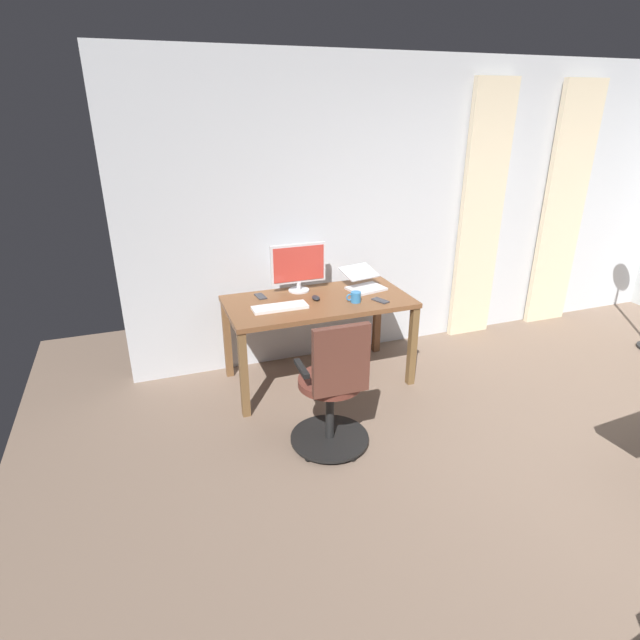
% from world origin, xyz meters
% --- Properties ---
extents(back_room_partition, '(5.83, 0.10, 2.64)m').
position_xyz_m(back_room_partition, '(0.00, -2.61, 1.32)').
color(back_room_partition, silver).
rests_on(back_room_partition, ground).
extents(curtain_left_panel, '(0.50, 0.06, 2.47)m').
position_xyz_m(curtain_left_panel, '(-1.47, -2.50, 1.23)').
color(curtain_left_panel, beige).
rests_on(curtain_left_panel, ground).
extents(curtain_right_panel, '(0.46, 0.06, 2.47)m').
position_xyz_m(curtain_right_panel, '(-0.45, -2.50, 1.23)').
color(curtain_right_panel, beige).
rests_on(curtain_right_panel, ground).
extents(desk, '(1.52, 0.76, 0.75)m').
position_xyz_m(desk, '(1.38, -2.09, 0.66)').
color(desk, brown).
rests_on(desk, ground).
extents(office_chair, '(0.56, 0.56, 0.99)m').
position_xyz_m(office_chair, '(1.62, -1.13, 0.46)').
color(office_chair, black).
rests_on(office_chair, ground).
extents(computer_monitor, '(0.48, 0.18, 0.41)m').
position_xyz_m(computer_monitor, '(1.47, -2.35, 0.98)').
color(computer_monitor, silver).
rests_on(computer_monitor, desk).
extents(computer_keyboard, '(0.44, 0.15, 0.02)m').
position_xyz_m(computer_keyboard, '(1.74, -2.00, 0.76)').
color(computer_keyboard, white).
rests_on(computer_keyboard, desk).
extents(laptop, '(0.36, 0.39, 0.17)m').
position_xyz_m(laptop, '(0.92, -2.21, 0.80)').
color(laptop, silver).
rests_on(laptop, desk).
extents(computer_mouse, '(0.06, 0.10, 0.04)m').
position_xyz_m(computer_mouse, '(1.40, -2.09, 0.77)').
color(computer_mouse, '#232328').
rests_on(computer_mouse, desk).
extents(cell_phone_face_up, '(0.08, 0.15, 0.01)m').
position_xyz_m(cell_phone_face_up, '(1.82, -2.31, 0.75)').
color(cell_phone_face_up, '#333338').
rests_on(cell_phone_face_up, desk).
extents(cell_phone_by_monitor, '(0.12, 0.16, 0.01)m').
position_xyz_m(cell_phone_by_monitor, '(0.92, -1.88, 0.75)').
color(cell_phone_by_monitor, '#333338').
rests_on(cell_phone_by_monitor, desk).
extents(mug_coffee, '(0.13, 0.08, 0.09)m').
position_xyz_m(mug_coffee, '(1.12, -1.93, 0.79)').
color(mug_coffee, teal).
rests_on(mug_coffee, desk).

